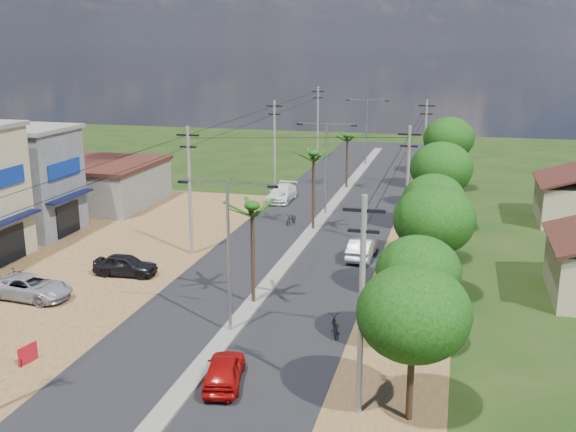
{
  "coord_description": "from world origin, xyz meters",
  "views": [
    {
      "loc": [
        10.74,
        -30.22,
        14.46
      ],
      "look_at": [
        -0.2,
        12.76,
        3.0
      ],
      "focal_mm": 42.0,
      "sensor_mm": 36.0,
      "label": 1
    }
  ],
  "objects_px": {
    "car_parked_dark": "(126,265)",
    "moto_rider_east": "(334,326)",
    "car_silver_mid": "(362,249)",
    "car_parked_silver": "(31,288)",
    "roadside_sign": "(28,354)",
    "car_red_near": "(224,371)",
    "car_white_far": "(282,193)"
  },
  "relations": [
    {
      "from": "car_parked_silver",
      "to": "roadside_sign",
      "type": "distance_m",
      "value": 8.59
    },
    {
      "from": "car_silver_mid",
      "to": "car_parked_dark",
      "type": "xyz_separation_m",
      "value": [
        -14.1,
        -7.23,
        -0.02
      ]
    },
    {
      "from": "car_silver_mid",
      "to": "car_white_far",
      "type": "distance_m",
      "value": 18.22
    },
    {
      "from": "car_parked_dark",
      "to": "moto_rider_east",
      "type": "xyz_separation_m",
      "value": [
        14.55,
        -5.56,
        -0.21
      ]
    },
    {
      "from": "car_silver_mid",
      "to": "moto_rider_east",
      "type": "height_order",
      "value": "car_silver_mid"
    },
    {
      "from": "car_parked_dark",
      "to": "moto_rider_east",
      "type": "distance_m",
      "value": 15.57
    },
    {
      "from": "car_silver_mid",
      "to": "car_parked_dark",
      "type": "distance_m",
      "value": 15.84
    },
    {
      "from": "car_white_far",
      "to": "moto_rider_east",
      "type": "relative_size",
      "value": 2.78
    },
    {
      "from": "car_white_far",
      "to": "car_parked_silver",
      "type": "distance_m",
      "value": 28.72
    },
    {
      "from": "car_parked_silver",
      "to": "roadside_sign",
      "type": "relative_size",
      "value": 4.49
    },
    {
      "from": "car_red_near",
      "to": "car_parked_dark",
      "type": "height_order",
      "value": "car_parked_dark"
    },
    {
      "from": "car_red_near",
      "to": "car_silver_mid",
      "type": "bearing_deg",
      "value": -111.55
    },
    {
      "from": "car_parked_silver",
      "to": "car_parked_dark",
      "type": "bearing_deg",
      "value": -29.2
    },
    {
      "from": "car_red_near",
      "to": "car_silver_mid",
      "type": "height_order",
      "value": "car_silver_mid"
    },
    {
      "from": "car_red_near",
      "to": "roadside_sign",
      "type": "bearing_deg",
      "value": -9.86
    },
    {
      "from": "car_red_near",
      "to": "car_parked_silver",
      "type": "height_order",
      "value": "car_parked_silver"
    },
    {
      "from": "car_white_far",
      "to": "car_parked_dark",
      "type": "relative_size",
      "value": 1.25
    },
    {
      "from": "car_silver_mid",
      "to": "roadside_sign",
      "type": "xyz_separation_m",
      "value": [
        -12.75,
        -19.42,
        -0.26
      ]
    },
    {
      "from": "car_red_near",
      "to": "moto_rider_east",
      "type": "relative_size",
      "value": 2.13
    },
    {
      "from": "car_white_far",
      "to": "car_parked_silver",
      "type": "relative_size",
      "value": 1.03
    },
    {
      "from": "car_white_far",
      "to": "car_red_near",
      "type": "bearing_deg",
      "value": -78.75
    },
    {
      "from": "car_silver_mid",
      "to": "car_parked_dark",
      "type": "height_order",
      "value": "car_silver_mid"
    },
    {
      "from": "car_white_far",
      "to": "car_parked_dark",
      "type": "bearing_deg",
      "value": -100.3
    },
    {
      "from": "car_silver_mid",
      "to": "moto_rider_east",
      "type": "xyz_separation_m",
      "value": [
        0.45,
        -12.79,
        -0.24
      ]
    },
    {
      "from": "car_red_near",
      "to": "car_white_far",
      "type": "height_order",
      "value": "car_white_far"
    },
    {
      "from": "car_parked_silver",
      "to": "roadside_sign",
      "type": "xyz_separation_m",
      "value": [
        4.75,
        -7.15,
        -0.23
      ]
    },
    {
      "from": "car_white_far",
      "to": "car_parked_silver",
      "type": "bearing_deg",
      "value": -105.09
    },
    {
      "from": "roadside_sign",
      "to": "car_red_near",
      "type": "bearing_deg",
      "value": 13.79
    },
    {
      "from": "moto_rider_east",
      "to": "roadside_sign",
      "type": "relative_size",
      "value": 1.67
    },
    {
      "from": "car_silver_mid",
      "to": "car_parked_dark",
      "type": "relative_size",
      "value": 1.07
    },
    {
      "from": "car_red_near",
      "to": "car_parked_silver",
      "type": "relative_size",
      "value": 0.79
    },
    {
      "from": "moto_rider_east",
      "to": "roadside_sign",
      "type": "bearing_deg",
      "value": 12.86
    }
  ]
}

